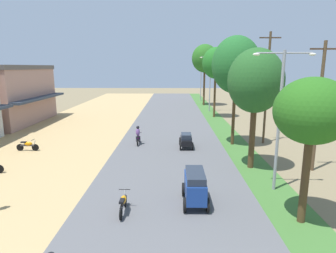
{
  "coord_description": "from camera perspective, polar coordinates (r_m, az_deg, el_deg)",
  "views": [
    {
      "loc": [
        0.18,
        -2.45,
        6.7
      ],
      "look_at": [
        -0.17,
        20.8,
        1.84
      ],
      "focal_mm": 30.59,
      "sensor_mm": 36.0,
      "label": 1
    }
  ],
  "objects": [
    {
      "name": "shophouse_mid",
      "position": [
        39.4,
        -30.05,
        5.51
      ],
      "size": [
        9.13,
        11.83,
        6.9
      ],
      "color": "tan",
      "rests_on": "ground"
    },
    {
      "name": "parked_motorbike_fourth",
      "position": [
        25.62,
        -26.16,
        -3.31
      ],
      "size": [
        1.8,
        0.54,
        0.94
      ],
      "color": "black",
      "rests_on": "dirt_shoulder"
    },
    {
      "name": "median_tree_nearest",
      "position": [
        12.95,
        26.76,
        2.58
      ],
      "size": [
        3.04,
        3.04,
        6.27
      ],
      "color": "#4C351E",
      "rests_on": "median_strip"
    },
    {
      "name": "median_tree_second",
      "position": [
        19.17,
        17.05,
        8.58
      ],
      "size": [
        3.53,
        3.53,
        7.83
      ],
      "color": "#4C351E",
      "rests_on": "median_strip"
    },
    {
      "name": "median_tree_third",
      "position": [
        24.84,
        13.37,
        11.81
      ],
      "size": [
        3.98,
        3.98,
        9.16
      ],
      "color": "#4C351E",
      "rests_on": "median_strip"
    },
    {
      "name": "median_tree_fourth",
      "position": [
        38.58,
        9.5,
        12.32
      ],
      "size": [
        3.51,
        3.51,
        9.16
      ],
      "color": "#4C351E",
      "rests_on": "median_strip"
    },
    {
      "name": "median_tree_fifth",
      "position": [
        50.7,
        7.35,
        13.27
      ],
      "size": [
        4.43,
        4.43,
        10.44
      ],
      "color": "#4C351E",
      "rests_on": "median_strip"
    },
    {
      "name": "streetlamp_near",
      "position": [
        16.05,
        21.37,
        2.7
      ],
      "size": [
        3.16,
        0.2,
        7.47
      ],
      "color": "gray",
      "rests_on": "median_strip"
    },
    {
      "name": "streetlamp_mid",
      "position": [
        43.63,
        8.38,
        9.14
      ],
      "size": [
        3.16,
        0.2,
        8.2
      ],
      "color": "gray",
      "rests_on": "median_strip"
    },
    {
      "name": "streetlamp_far",
      "position": [
        57.45,
        6.57,
        9.46
      ],
      "size": [
        3.16,
        0.2,
        7.53
      ],
      "color": "gray",
      "rests_on": "median_strip"
    },
    {
      "name": "utility_pole_near",
      "position": [
        26.33,
        19.1,
        7.43
      ],
      "size": [
        1.8,
        0.2,
        9.58
      ],
      "color": "brown",
      "rests_on": "ground"
    },
    {
      "name": "utility_pole_far",
      "position": [
        20.43,
        27.86,
        3.75
      ],
      "size": [
        1.8,
        0.2,
        8.27
      ],
      "color": "brown",
      "rests_on": "ground"
    },
    {
      "name": "car_van_blue",
      "position": [
        14.32,
        5.39,
        -11.6
      ],
      "size": [
        1.19,
        2.41,
        1.67
      ],
      "color": "navy",
      "rests_on": "road_strip"
    },
    {
      "name": "car_sedan_black",
      "position": [
        23.94,
        3.62,
        -2.63
      ],
      "size": [
        1.1,
        2.26,
        1.19
      ],
      "color": "black",
      "rests_on": "road_strip"
    },
    {
      "name": "motorbike_ahead_second",
      "position": [
        13.8,
        -8.92,
        -14.71
      ],
      "size": [
        0.54,
        1.8,
        0.94
      ],
      "color": "black",
      "rests_on": "road_strip"
    },
    {
      "name": "motorbike_ahead_third",
      "position": [
        24.95,
        -5.97,
        -1.81
      ],
      "size": [
        0.54,
        1.8,
        1.66
      ],
      "color": "black",
      "rests_on": "road_strip"
    }
  ]
}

